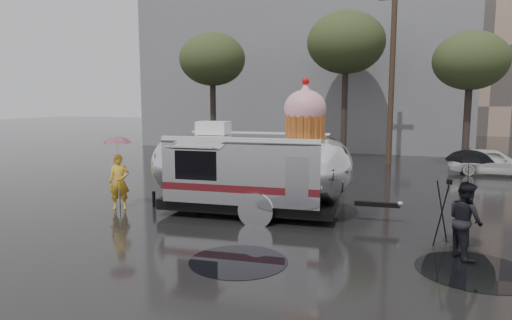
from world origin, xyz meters
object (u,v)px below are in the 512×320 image
at_px(person_left, 119,182).
at_px(person_right, 465,220).
at_px(airstream_trailer, 253,167).
at_px(tripod, 448,206).

bearing_deg(person_left, person_right, -36.80).
xyz_separation_m(airstream_trailer, person_right, (5.52, -2.00, -0.59)).
height_order(airstream_trailer, person_right, airstream_trailer).
xyz_separation_m(person_right, tripod, (-0.30, 0.76, 0.11)).
bearing_deg(airstream_trailer, person_right, -24.22).
height_order(person_left, tripod, person_left).
bearing_deg(tripod, person_left, -177.42).
distance_m(person_right, tripod, 0.82).
distance_m(airstream_trailer, person_left, 4.18).
bearing_deg(airstream_trailer, tripod, -17.71).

